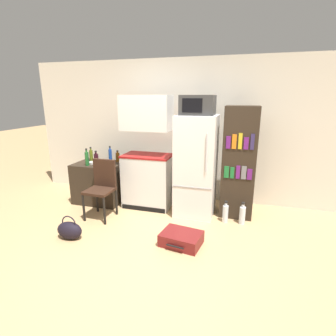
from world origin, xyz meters
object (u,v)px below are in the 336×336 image
(bottle_blue_soda, at_px, (110,155))
(kitchen_hutch, at_px, (147,159))
(bottle_olive_oil, at_px, (91,156))
(water_bottle_middle, at_px, (225,213))
(bottle_green_tall, at_px, (87,158))
(water_bottle_front, at_px, (242,215))
(microwave, at_px, (198,105))
(bottle_wine_dark, at_px, (96,159))
(refrigerator, at_px, (196,166))
(bottle_amber_beer, at_px, (118,157))
(bowl, at_px, (93,163))
(suitcase_large_flat, at_px, (181,239))
(side_table, at_px, (100,182))
(chair, at_px, (102,184))
(bookshelf, at_px, (239,163))
(handbag, at_px, (70,230))

(bottle_blue_soda, bearing_deg, kitchen_hutch, -9.75)
(bottle_olive_oil, distance_m, water_bottle_middle, 2.58)
(bottle_green_tall, bearing_deg, water_bottle_front, -0.22)
(microwave, distance_m, bottle_wine_dark, 1.97)
(bottle_olive_oil, bearing_deg, bottle_green_tall, -71.75)
(refrigerator, xyz_separation_m, bottle_olive_oil, (-1.96, 0.09, 0.03))
(bottle_amber_beer, relative_size, bowl, 1.50)
(bottle_blue_soda, height_order, suitcase_large_flat, bottle_blue_soda)
(side_table, xyz_separation_m, water_bottle_front, (2.54, -0.20, -0.21))
(refrigerator, bearing_deg, suitcase_large_flat, -89.34)
(chair, distance_m, water_bottle_front, 2.23)
(bookshelf, distance_m, handbag, 2.67)
(kitchen_hutch, xyz_separation_m, refrigerator, (0.85, -0.06, -0.05))
(bottle_amber_beer, relative_size, chair, 0.22)
(bottle_blue_soda, bearing_deg, refrigerator, -6.72)
(bottle_green_tall, relative_size, bottle_blue_soda, 1.05)
(bottle_wine_dark, distance_m, water_bottle_middle, 2.36)
(bottle_wine_dark, distance_m, bottle_green_tall, 0.16)
(side_table, height_order, microwave, microwave)
(side_table, bearing_deg, bowl, -142.19)
(bowl, bearing_deg, chair, -46.48)
(bottle_green_tall, distance_m, chair, 0.65)
(bottle_blue_soda, bearing_deg, bookshelf, -2.01)
(bottle_wine_dark, height_order, bottle_green_tall, bottle_green_tall)
(bottle_olive_oil, relative_size, water_bottle_middle, 0.78)
(kitchen_hutch, relative_size, water_bottle_middle, 5.51)
(kitchen_hutch, distance_m, chair, 0.86)
(bottle_olive_oil, bearing_deg, refrigerator, -2.49)
(bowl, bearing_deg, microwave, 1.60)
(bookshelf, relative_size, bowl, 13.04)
(bottle_blue_soda, xyz_separation_m, handbag, (0.15, -1.49, -0.72))
(bottle_wine_dark, bearing_deg, water_bottle_middle, -2.73)
(side_table, relative_size, bottle_olive_oil, 3.10)
(bottle_olive_oil, relative_size, chair, 0.29)
(bottle_olive_oil, height_order, handbag, bottle_olive_oil)
(side_table, relative_size, refrigerator, 0.52)
(bottle_green_tall, relative_size, suitcase_large_flat, 0.53)
(refrigerator, relative_size, bottle_blue_soda, 5.62)
(microwave, relative_size, bottle_blue_soda, 1.76)
(kitchen_hutch, relative_size, chair, 2.07)
(refrigerator, bearing_deg, water_bottle_front, -14.26)
(microwave, bearing_deg, water_bottle_front, -14.15)
(refrigerator, height_order, water_bottle_middle, refrigerator)
(refrigerator, height_order, suitcase_large_flat, refrigerator)
(bottle_wine_dark, bearing_deg, kitchen_hutch, 10.25)
(bottle_blue_soda, height_order, bowl, bottle_blue_soda)
(bookshelf, relative_size, bottle_blue_soda, 6.11)
(chair, height_order, suitcase_large_flat, chair)
(bottle_green_tall, bearing_deg, bottle_wine_dark, 31.90)
(suitcase_large_flat, bearing_deg, water_bottle_front, 56.08)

